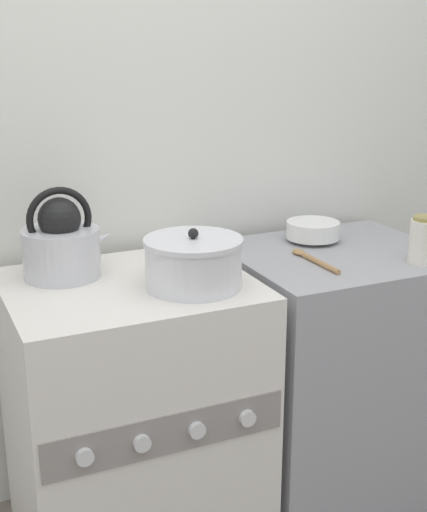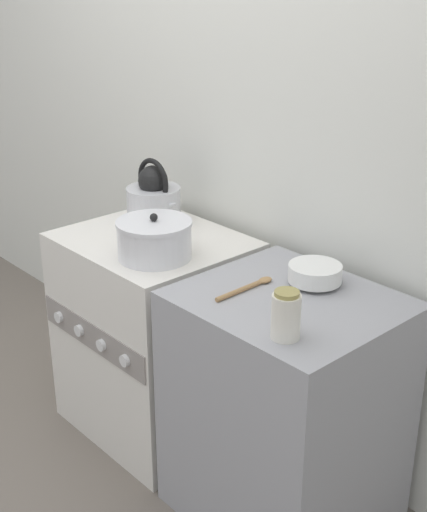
# 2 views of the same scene
# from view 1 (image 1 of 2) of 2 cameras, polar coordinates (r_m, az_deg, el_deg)

# --- Properties ---
(wall_back) EXTENTS (7.00, 0.06, 2.50)m
(wall_back) POSITION_cam_1_polar(r_m,az_deg,el_deg) (2.23, -10.17, 11.21)
(wall_back) COLOR silver
(wall_back) RESTS_ON ground_plane
(stove) EXTENTS (0.67, 0.60, 0.82)m
(stove) POSITION_cam_1_polar(r_m,az_deg,el_deg) (2.14, -6.42, -12.57)
(stove) COLOR silver
(stove) RESTS_ON ground_plane
(counter) EXTENTS (0.66, 0.59, 0.82)m
(counter) POSITION_cam_1_polar(r_m,az_deg,el_deg) (2.42, 9.56, -9.03)
(counter) COLOR #99999E
(counter) RESTS_ON ground_plane
(kettle) EXTENTS (0.26, 0.22, 0.26)m
(kettle) POSITION_cam_1_polar(r_m,az_deg,el_deg) (2.03, -12.03, 0.95)
(kettle) COLOR silver
(kettle) RESTS_ON stove
(cooking_pot) EXTENTS (0.27, 0.27, 0.16)m
(cooking_pot) POSITION_cam_1_polar(r_m,az_deg,el_deg) (1.91, -1.61, -0.54)
(cooking_pot) COLOR silver
(cooking_pot) RESTS_ON stove
(enamel_bowl) EXTENTS (0.17, 0.17, 0.07)m
(enamel_bowl) POSITION_cam_1_polar(r_m,az_deg,el_deg) (2.36, 7.96, 2.06)
(enamel_bowl) COLOR white
(enamel_bowl) RESTS_ON counter
(storage_jar) EXTENTS (0.08, 0.08, 0.14)m
(storage_jar) POSITION_cam_1_polar(r_m,az_deg,el_deg) (2.20, 16.43, 1.22)
(storage_jar) COLOR silver
(storage_jar) RESTS_ON counter
(wooden_spoon) EXTENTS (0.04, 0.24, 0.02)m
(wooden_spoon) POSITION_cam_1_polar(r_m,az_deg,el_deg) (2.16, 7.87, -0.22)
(wooden_spoon) COLOR #A37A4C
(wooden_spoon) RESTS_ON counter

